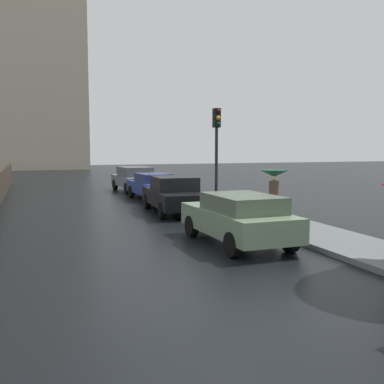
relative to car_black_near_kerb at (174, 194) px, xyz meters
name	(u,v)px	position (x,y,z in m)	size (l,w,h in m)	color
ground	(218,311)	(-2.62, -10.94, -0.74)	(120.00, 120.00, 0.00)	black
car_black_near_kerb	(174,194)	(0.00, 0.00, 0.00)	(2.08, 4.69, 1.46)	black
car_green_far_ahead	(238,218)	(-0.14, -6.38, 0.00)	(1.94, 4.23, 1.39)	slate
car_grey_behind_camera	(135,178)	(0.36, 9.16, 0.03)	(2.11, 4.56, 1.46)	slate
car_blue_far_lane	(154,186)	(0.32, 4.58, -0.05)	(1.93, 4.35, 1.32)	navy
pedestrian_with_umbrella_near	(274,180)	(2.32, -3.93, 0.79)	(0.98, 0.98, 1.74)	black
traffic_light	(217,139)	(1.55, -0.70, 2.20)	(0.26, 0.39, 4.02)	black
distant_tower	(16,28)	(-6.55, 39.94, 15.32)	(15.11, 9.31, 36.04)	#B2A88E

